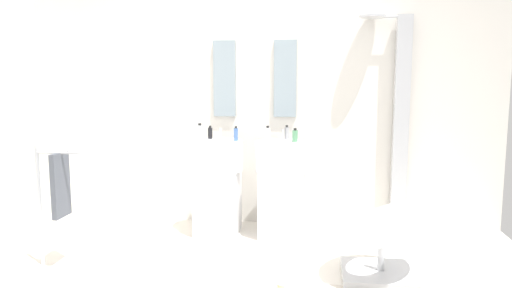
# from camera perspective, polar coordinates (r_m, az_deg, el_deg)

# --- Properties ---
(rear_partition) EXTENTS (4.80, 0.10, 2.60)m
(rear_partition) POSITION_cam_1_polar(r_m,az_deg,el_deg) (4.78, -0.06, 5.92)
(rear_partition) COLOR silver
(rear_partition) RESTS_ON ground_plane
(pedestal_sink_left) EXTENTS (0.48, 0.48, 0.99)m
(pedestal_sink_left) POSITION_cam_1_polar(r_m,az_deg,el_deg) (4.50, -4.65, -4.71)
(pedestal_sink_left) COLOR white
(pedestal_sink_left) RESTS_ON ground_plane
(pedestal_sink_right) EXTENTS (0.48, 0.48, 0.99)m
(pedestal_sink_right) POSITION_cam_1_polar(r_m,az_deg,el_deg) (4.41, 3.09, -4.94)
(pedestal_sink_right) COLOR white
(pedestal_sink_right) RESTS_ON ground_plane
(vanity_mirror_left) EXTENTS (0.22, 0.03, 0.75)m
(vanity_mirror_left) POSITION_cam_1_polar(r_m,az_deg,el_deg) (4.76, -3.82, 7.87)
(vanity_mirror_left) COLOR #8C9EA8
(vanity_mirror_right) EXTENTS (0.22, 0.03, 0.75)m
(vanity_mirror_right) POSITION_cam_1_polar(r_m,az_deg,el_deg) (4.68, 3.53, 7.87)
(vanity_mirror_right) COLOR #8C9EA8
(shower_column) EXTENTS (0.49, 0.24, 2.05)m
(shower_column) POSITION_cam_1_polar(r_m,az_deg,el_deg) (4.70, 16.91, 2.87)
(shower_column) COLOR #B7BABF
(shower_column) RESTS_ON ground_plane
(lounge_chair) EXTENTS (1.02, 1.02, 0.65)m
(lounge_chair) POSITION_cam_1_polar(r_m,az_deg,el_deg) (3.61, 14.93, -10.23)
(lounge_chair) COLOR #B7BABF
(lounge_chair) RESTS_ON ground_plane
(towel_rack) EXTENTS (0.37, 0.22, 0.95)m
(towel_rack) POSITION_cam_1_polar(r_m,az_deg,el_deg) (3.95, -22.86, -4.87)
(towel_rack) COLOR #B7BABF
(towel_rack) RESTS_ON ground_plane
(soap_bottle_black) EXTENTS (0.04, 0.04, 0.12)m
(soap_bottle_black) POSITION_cam_1_polar(r_m,az_deg,el_deg) (4.57, -5.55, 1.35)
(soap_bottle_black) COLOR black
(soap_bottle_black) RESTS_ON pedestal_sink_left
(soap_bottle_white) EXTENTS (0.04, 0.04, 0.14)m
(soap_bottle_white) POSITION_cam_1_polar(r_m,az_deg,el_deg) (4.41, 1.42, 1.24)
(soap_bottle_white) COLOR white
(soap_bottle_white) RESTS_ON pedestal_sink_right
(soap_bottle_blue) EXTENTS (0.04, 0.04, 0.14)m
(soap_bottle_blue) POSITION_cam_1_polar(r_m,az_deg,el_deg) (4.38, -2.44, 1.19)
(soap_bottle_blue) COLOR #4C72B7
(soap_bottle_blue) RESTS_ON pedestal_sink_left
(soap_bottle_grey) EXTENTS (0.04, 0.04, 0.14)m
(soap_bottle_grey) POSITION_cam_1_polar(r_m,az_deg,el_deg) (4.49, 3.74, 1.34)
(soap_bottle_grey) COLOR #99999E
(soap_bottle_grey) RESTS_ON pedestal_sink_right
(soap_bottle_clear) EXTENTS (0.05, 0.05, 0.16)m
(soap_bottle_clear) POSITION_cam_1_polar(r_m,az_deg,el_deg) (4.48, -6.78, 1.41)
(soap_bottle_clear) COLOR silver
(soap_bottle_clear) RESTS_ON pedestal_sink_left
(soap_bottle_green) EXTENTS (0.05, 0.05, 0.12)m
(soap_bottle_green) POSITION_cam_1_polar(r_m,az_deg,el_deg) (4.33, 4.73, 1.01)
(soap_bottle_green) COLOR #59996B
(soap_bottle_green) RESTS_ON pedestal_sink_right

